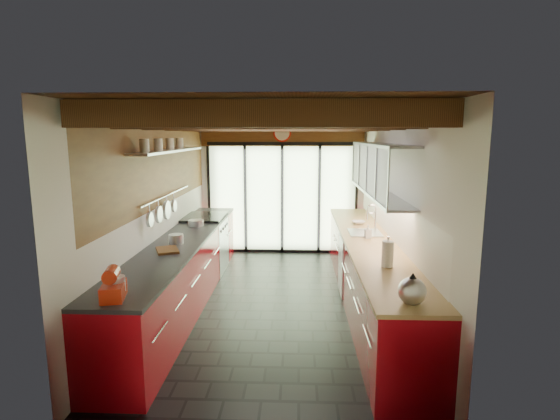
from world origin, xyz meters
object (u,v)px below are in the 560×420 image
Objects in this scene: kettle at (412,289)px; soap_bottle at (368,232)px; stand_mixer at (114,286)px; paper_towel at (388,254)px; bowl at (358,223)px.

kettle is 2.34m from soap_bottle.
stand_mixer is 1.09× the size of kettle.
paper_towel reaches higher than stand_mixer.
bowl is (2.54, 3.29, -0.09)m from stand_mixer.
stand_mixer is 2.54m from kettle.
paper_towel is 1.33m from soap_bottle.
paper_towel is (2.54, 1.01, 0.03)m from stand_mixer.
stand_mixer is 3.45m from soap_bottle.
bowl is (-0.00, 3.30, -0.10)m from kettle.
kettle is 1.55× the size of bowl.
soap_bottle is at bearing 90.00° from paper_towel.
kettle is at bearing -0.18° from stand_mixer.
kettle is at bearing -90.00° from paper_towel.
stand_mixer is 4.16m from bowl.
bowl is at bearing 90.00° from soap_bottle.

